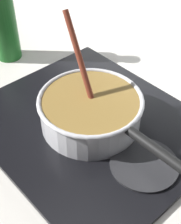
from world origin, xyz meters
TOP-DOWN VIEW (x-y plane):
  - ground at (0.00, 0.00)m, footprint 2.40×1.60m
  - hob_plate at (0.05, 0.21)m, footprint 0.56×0.48m
  - burner_ring at (0.05, 0.21)m, footprint 0.19×0.19m
  - spare_burner at (0.23, 0.21)m, footprint 0.15×0.15m
  - cooking_pan at (0.06, 0.21)m, footprint 0.41×0.26m
  - oil_bottle at (-0.37, 0.23)m, footprint 0.08×0.08m

SIDE VIEW (x-z plane):
  - ground at x=0.00m, z-range -0.04..0.00m
  - hob_plate at x=0.05m, z-range 0.00..0.01m
  - spare_burner at x=0.23m, z-range 0.01..0.02m
  - burner_ring at x=0.05m, z-range 0.01..0.02m
  - cooking_pan at x=0.06m, z-range -0.07..0.19m
  - oil_bottle at x=-0.37m, z-range -0.02..0.27m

